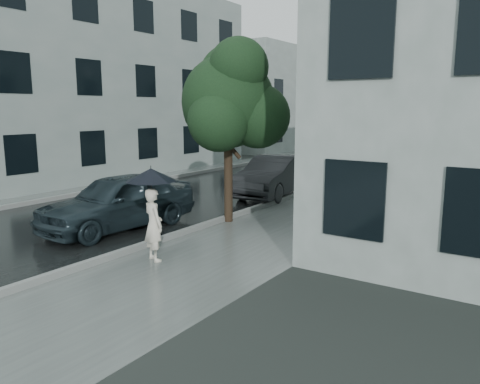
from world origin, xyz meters
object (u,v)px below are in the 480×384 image
Objects in this scene: street_tree at (230,100)px; car_near at (118,201)px; pedestrian at (154,225)px; car_far at (274,176)px; lamp_post at (346,110)px.

car_near is (-2.05, -2.50, -2.76)m from street_tree.
car_far is at bearing -57.77° from pedestrian.
car_near is at bearing -129.38° from street_tree.
pedestrian is at bearing -79.63° from street_tree.
lamp_post reaches higher than pedestrian.
street_tree is 8.89m from lamp_post.
street_tree is 5.17m from car_far.
street_tree is at bearing -99.48° from lamp_post.
lamp_post is 11.83m from car_near.
lamp_post is at bearing 84.91° from car_near.
pedestrian is 0.35× the size of car_far.
lamp_post reaches higher than car_far.
car_near is at bearing -104.99° from car_far.
pedestrian is 0.28× the size of lamp_post.
lamp_post is at bearing 72.67° from car_far.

